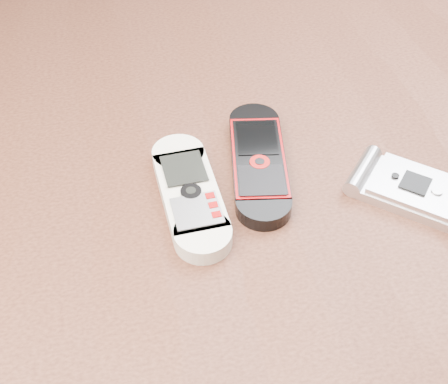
{
  "coord_description": "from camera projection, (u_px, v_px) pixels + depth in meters",
  "views": [
    {
      "loc": [
        -0.07,
        -0.35,
        1.13
      ],
      "look_at": [
        0.01,
        0.0,
        0.76
      ],
      "focal_mm": 50.0,
      "sensor_mm": 36.0,
      "label": 1
    }
  ],
  "objects": [
    {
      "name": "nokia_black_red",
      "position": [
        258.0,
        161.0,
        0.54
      ],
      "size": [
        0.07,
        0.16,
        0.02
      ],
      "primitive_type": "cube",
      "rotation": [
        0.0,
        0.0,
        -0.17
      ],
      "color": "black",
      "rests_on": "table"
    },
    {
      "name": "motorola_razr",
      "position": [
        417.0,
        190.0,
        0.52
      ],
      "size": [
        0.12,
        0.11,
        0.02
      ],
      "primitive_type": "cube",
      "rotation": [
        0.0,
        0.0,
        0.85
      ],
      "color": "silver",
      "rests_on": "table"
    },
    {
      "name": "table",
      "position": [
        219.0,
        277.0,
        0.6
      ],
      "size": [
        1.2,
        0.8,
        0.75
      ],
      "color": "black",
      "rests_on": "ground"
    },
    {
      "name": "nokia_white",
      "position": [
        190.0,
        194.0,
        0.52
      ],
      "size": [
        0.05,
        0.14,
        0.02
      ],
      "primitive_type": "cube",
      "rotation": [
        0.0,
        0.0,
        0.04
      ],
      "color": "white",
      "rests_on": "table"
    }
  ]
}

